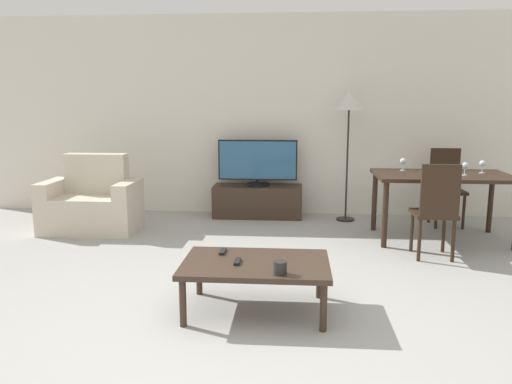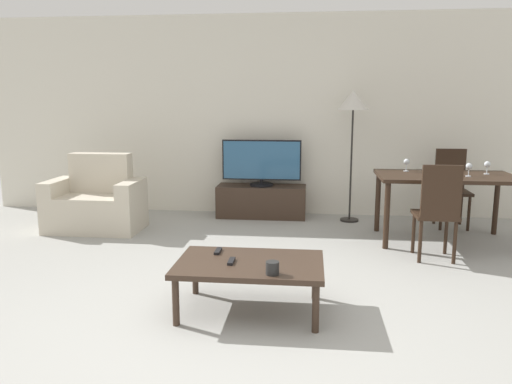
% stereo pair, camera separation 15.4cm
% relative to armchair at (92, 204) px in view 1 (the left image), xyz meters
% --- Properties ---
extents(ground_plane, '(18.00, 18.00, 0.00)m').
position_rel_armchair_xyz_m(ground_plane, '(2.00, -2.72, -0.33)').
color(ground_plane, '#9E9E99').
extents(wall_back, '(7.97, 0.06, 2.70)m').
position_rel_armchair_xyz_m(wall_back, '(2.00, 1.18, 1.02)').
color(wall_back, silver).
rests_on(wall_back, ground_plane).
extents(armchair, '(1.11, 0.66, 0.92)m').
position_rel_armchair_xyz_m(armchair, '(0.00, 0.00, 0.00)').
color(armchair, beige).
rests_on(armchair, ground_plane).
extents(tv_stand, '(1.19, 0.43, 0.43)m').
position_rel_armchair_xyz_m(tv_stand, '(1.94, 0.90, -0.11)').
color(tv_stand, '#38281E').
rests_on(tv_stand, ground_plane).
extents(tv, '(1.06, 0.32, 0.62)m').
position_rel_armchair_xyz_m(tv, '(1.94, 0.89, 0.42)').
color(tv, black).
rests_on(tv, tv_stand).
extents(coffee_table, '(1.08, 0.71, 0.39)m').
position_rel_armchair_xyz_m(coffee_table, '(2.16, -2.20, 0.02)').
color(coffee_table, '#38281E').
rests_on(coffee_table, ground_plane).
extents(dining_table, '(1.48, 0.85, 0.75)m').
position_rel_armchair_xyz_m(dining_table, '(4.08, -0.07, 0.34)').
color(dining_table, black).
rests_on(dining_table, ground_plane).
extents(dining_chair_near, '(0.40, 0.40, 0.97)m').
position_rel_armchair_xyz_m(dining_chair_near, '(3.83, -0.81, 0.21)').
color(dining_chair_near, black).
rests_on(dining_chair_near, ground_plane).
extents(dining_chair_far, '(0.40, 0.40, 0.97)m').
position_rel_armchair_xyz_m(dining_chair_far, '(4.34, 0.67, 0.21)').
color(dining_chair_far, black).
rests_on(dining_chair_far, ground_plane).
extents(floor_lamp, '(0.40, 0.40, 1.69)m').
position_rel_armchair_xyz_m(floor_lamp, '(3.11, 0.79, 1.18)').
color(floor_lamp, black).
rests_on(floor_lamp, ground_plane).
extents(remote_primary, '(0.04, 0.15, 0.02)m').
position_rel_armchair_xyz_m(remote_primary, '(2.02, -2.23, 0.07)').
color(remote_primary, black).
rests_on(remote_primary, coffee_table).
extents(remote_secondary, '(0.04, 0.15, 0.02)m').
position_rel_armchair_xyz_m(remote_secondary, '(1.88, -1.99, 0.07)').
color(remote_secondary, black).
rests_on(remote_secondary, coffee_table).
extents(cup_white_near, '(0.09, 0.09, 0.09)m').
position_rel_armchair_xyz_m(cup_white_near, '(2.34, -2.45, 0.11)').
color(cup_white_near, black).
rests_on(cup_white_near, coffee_table).
extents(wine_glass_left, '(0.07, 0.07, 0.15)m').
position_rel_armchair_xyz_m(wine_glass_left, '(3.69, 0.16, 0.53)').
color(wine_glass_left, silver).
rests_on(wine_glass_left, dining_table).
extents(wine_glass_center, '(0.07, 0.07, 0.15)m').
position_rel_armchair_xyz_m(wine_glass_center, '(4.54, 0.03, 0.53)').
color(wine_glass_center, silver).
rests_on(wine_glass_center, dining_table).
extents(wine_glass_right, '(0.07, 0.07, 0.15)m').
position_rel_armchair_xyz_m(wine_glass_right, '(4.29, -0.17, 0.53)').
color(wine_glass_right, silver).
rests_on(wine_glass_right, dining_table).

